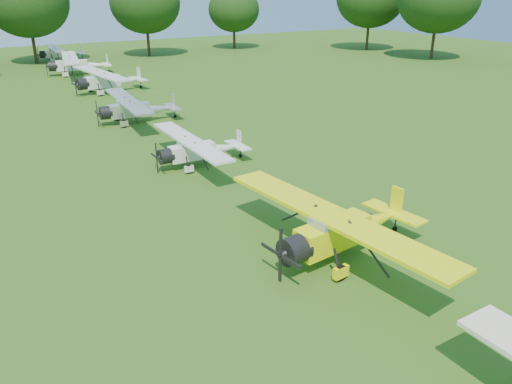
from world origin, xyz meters
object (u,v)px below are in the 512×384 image
aircraft_2 (342,227)px  aircraft_7 (59,52)px  aircraft_4 (135,107)px  aircraft_3 (198,148)px  aircraft_5 (107,79)px  aircraft_6 (77,63)px

aircraft_2 → aircraft_7: (1.07, 65.39, -0.14)m
aircraft_2 → aircraft_4: 25.34m
aircraft_3 → aircraft_7: (1.48, 52.16, 0.09)m
aircraft_3 → aircraft_4: size_ratio=0.89×
aircraft_5 → aircraft_7: 26.79m
aircraft_6 → aircraft_7: 14.14m
aircraft_3 → aircraft_6: (0.90, 38.03, 0.31)m
aircraft_6 → aircraft_5: bearing=-79.3°
aircraft_2 → aircraft_3: aircraft_2 is taller
aircraft_5 → aircraft_7: size_ratio=1.15×
aircraft_5 → aircraft_6: bearing=84.1°
aircraft_2 → aircraft_6: size_ratio=0.94×
aircraft_2 → aircraft_7: 65.40m
aircraft_3 → aircraft_5: size_ratio=0.80×
aircraft_7 → aircraft_2: bearing=-89.2°
aircraft_3 → aircraft_6: aircraft_6 is taller
aircraft_6 → aircraft_7: aircraft_6 is taller
aircraft_2 → aircraft_5: (0.87, 38.60, 0.03)m
aircraft_3 → aircraft_6: size_ratio=0.77×
aircraft_5 → aircraft_4: bearing=-103.4°
aircraft_5 → aircraft_6: 12.67m
aircraft_2 → aircraft_4: (-0.47, 25.33, -0.10)m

